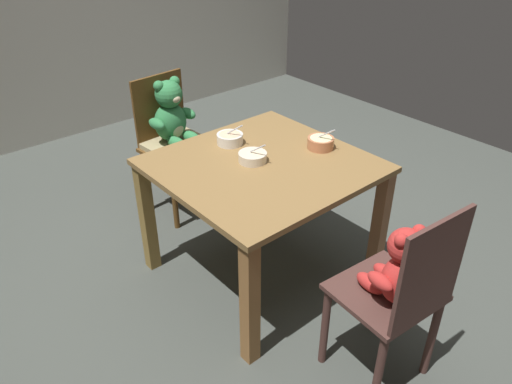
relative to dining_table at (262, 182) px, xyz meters
name	(u,v)px	position (x,y,z in m)	size (l,w,h in m)	color
ground_plane	(262,272)	(0.00, 0.00, -0.61)	(5.20, 5.20, 0.04)	#434742
dining_table	(262,182)	(0.00, 0.00, 0.00)	(1.01, 0.98, 0.70)	olive
teddy_chair_far_center	(173,127)	(0.02, 0.89, 0.01)	(0.44, 0.40, 0.91)	brown
teddy_chair_near_front	(399,281)	(-0.06, -0.90, -0.03)	(0.43, 0.41, 0.92)	#4A2D28
porridge_bowl_cream_center	(253,157)	(-0.03, 0.05, 0.14)	(0.15, 0.16, 0.12)	beige
porridge_bowl_terracotta_near_right	(321,143)	(0.35, -0.07, 0.15)	(0.14, 0.15, 0.13)	#BD734C
porridge_bowl_white_far_center	(230,139)	(0.01, 0.29, 0.15)	(0.14, 0.15, 0.13)	silver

